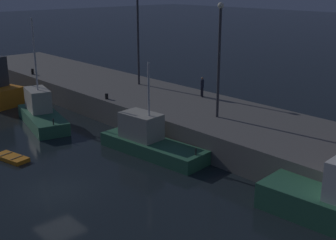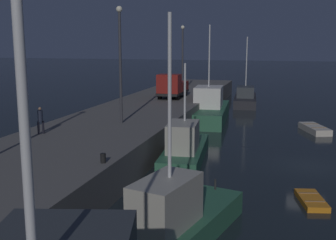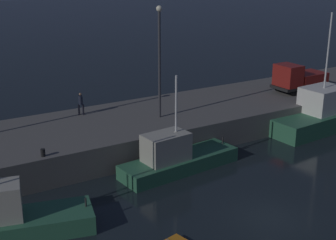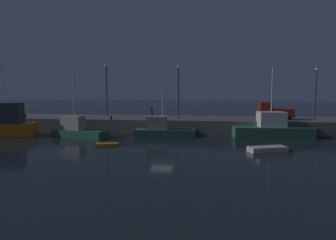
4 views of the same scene
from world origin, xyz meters
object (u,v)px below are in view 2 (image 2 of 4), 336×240
rowboat_white_mid (315,129)px  dockworker (40,119)px  utility_truck (172,87)px  bollard_west (103,158)px  lamp_post_central (183,53)px  lamp_post_east (120,56)px  fishing_boat_blue (208,109)px  dinghy_orange_near (311,200)px  fishing_boat_black (176,220)px  bollard_east (216,87)px  fishing_boat_orange (245,98)px  fishing_boat_white (184,148)px

rowboat_white_mid → dockworker: bearing=131.3°
utility_truck → dockworker: utility_truck is taller
utility_truck → bollard_west: (-24.48, -3.01, -0.99)m
lamp_post_central → utility_truck: (-6.08, -0.37, -3.31)m
rowboat_white_mid → utility_truck: 14.99m
lamp_post_east → bollard_west: 11.40m
fishing_boat_blue → lamp_post_east: 15.10m
dinghy_orange_near → dockworker: dockworker is taller
rowboat_white_mid → fishing_boat_black: bearing=164.6°
fishing_boat_blue → dinghy_orange_near: (-20.63, -8.89, -1.05)m
utility_truck → lamp_post_central: bearing=3.4°
lamp_post_central → bollard_west: size_ratio=16.26×
fishing_boat_black → bollard_east: fishing_boat_black is taller
bollard_east → bollard_west: bearing=179.8°
lamp_post_east → utility_truck: size_ratio=1.58×
fishing_boat_orange → rowboat_white_mid: (-15.09, -7.53, -0.56)m
utility_truck → bollard_east: utility_truck is taller
dinghy_orange_near → utility_truck: bearing=30.9°
lamp_post_central → bollard_east: (3.65, -3.48, -4.26)m
fishing_boat_orange → fishing_boat_black: 39.09m
fishing_boat_orange → bollard_west: 35.98m
lamp_post_east → utility_truck: lamp_post_east is taller
utility_truck → fishing_boat_blue: bearing=-105.4°
utility_truck → dockworker: bearing=169.5°
bollard_west → fishing_boat_black: bearing=-126.1°
rowboat_white_mid → lamp_post_central: (9.88, 14.55, 6.33)m
lamp_post_central → utility_truck: lamp_post_central is taller
rowboat_white_mid → lamp_post_east: 18.95m
fishing_boat_white → bollard_east: (26.04, 2.07, 1.38)m
fishing_boat_blue → lamp_post_central: (7.21, 4.47, 5.41)m
fishing_boat_black → lamp_post_central: lamp_post_central is taller
rowboat_white_mid → dockworker: size_ratio=2.46×
dockworker → fishing_boat_white: bearing=-70.5°
fishing_boat_orange → rowboat_white_mid: bearing=-153.5°
fishing_boat_orange → bollard_east: 4.14m
dinghy_orange_near → bollard_west: (-2.72, 9.98, 2.16)m
lamp_post_central → utility_truck: bearing=-176.6°
bollard_west → fishing_boat_blue: bearing=-2.7°
fishing_boat_blue → fishing_boat_white: bearing=-175.9°
fishing_boat_orange → dockworker: size_ratio=5.43×
dinghy_orange_near → dockworker: (2.33, 16.58, 2.92)m
fishing_boat_white → dinghy_orange_near: (-5.44, -7.81, -0.82)m
utility_truck → bollard_west: utility_truck is taller
fishing_boat_orange → utility_truck: bearing=149.5°
dinghy_orange_near → dockworker: 17.00m
dockworker → dinghy_orange_near: bearing=-98.0°
dinghy_orange_near → lamp_post_central: (27.84, 13.36, 6.46)m
rowboat_white_mid → utility_truck: bearing=75.0°
fishing_boat_orange → utility_truck: size_ratio=1.81×
fishing_boat_orange → fishing_boat_black: fishing_boat_black is taller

